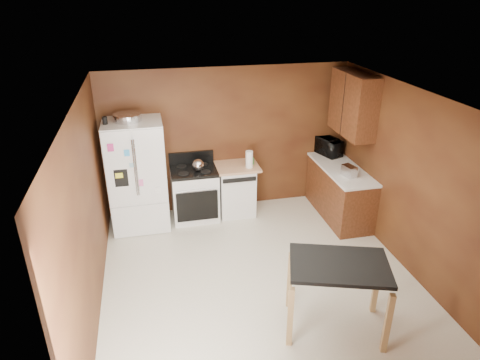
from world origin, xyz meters
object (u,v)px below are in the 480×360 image
object	(u,v)px
green_canister	(251,161)
kettle	(198,165)
roasting_pan	(127,117)
paper_towel	(249,159)
dishwasher	(236,189)
microwave	(329,147)
island	(338,275)
refrigerator	(137,176)
gas_range	(195,193)
pen_cup	(105,121)
toaster	(349,171)

from	to	relation	value
green_canister	kettle	bearing A→B (deg)	-172.87
roasting_pan	paper_towel	distance (m)	2.07
dishwasher	paper_towel	bearing A→B (deg)	-29.34
microwave	island	bearing A→B (deg)	140.47
roasting_pan	microwave	world-z (taller)	roasting_pan
refrigerator	gas_range	xyz separation A→B (m)	(0.91, 0.06, -0.44)
microwave	refrigerator	distance (m)	3.37
kettle	island	distance (m)	3.14
pen_cup	toaster	xyz separation A→B (m)	(3.68, -0.70, -0.87)
paper_towel	toaster	distance (m)	1.63
green_canister	gas_range	world-z (taller)	gas_range
microwave	gas_range	xyz separation A→B (m)	(-2.45, -0.15, -0.58)
roasting_pan	microwave	bearing A→B (deg)	2.47
paper_towel	island	distance (m)	2.91
pen_cup	roasting_pan	bearing A→B (deg)	19.56
gas_range	refrigerator	bearing A→B (deg)	-176.19
kettle	gas_range	distance (m)	0.55
roasting_pan	kettle	distance (m)	1.35
pen_cup	refrigerator	world-z (taller)	pen_cup
roasting_pan	green_canister	bearing A→B (deg)	1.16
paper_towel	refrigerator	size ratio (longest dim) A/B	0.16
kettle	toaster	distance (m)	2.44
green_canister	paper_towel	bearing A→B (deg)	-117.33
kettle	paper_towel	world-z (taller)	paper_towel
roasting_pan	refrigerator	bearing A→B (deg)	-47.58
toaster	island	xyz separation A→B (m)	(-1.14, -2.16, -0.23)
paper_towel	microwave	distance (m)	1.54
green_canister	dishwasher	size ratio (longest dim) A/B	0.12
kettle	paper_towel	size ratio (longest dim) A/B	0.70
dishwasher	island	size ratio (longest dim) A/B	0.70
toaster	refrigerator	distance (m)	3.39
roasting_pan	island	bearing A→B (deg)	-53.29
paper_towel	island	xyz separation A→B (m)	(0.32, -2.88, -0.28)
kettle	gas_range	size ratio (longest dim) A/B	0.18
toaster	gas_range	size ratio (longest dim) A/B	0.22
green_canister	refrigerator	bearing A→B (deg)	-176.96
kettle	island	world-z (taller)	kettle
paper_towel	dishwasher	world-z (taller)	paper_towel
island	roasting_pan	bearing A→B (deg)	126.71
pen_cup	toaster	distance (m)	3.85
pen_cup	kettle	xyz separation A→B (m)	(1.36, 0.04, -0.86)
roasting_pan	refrigerator	world-z (taller)	roasting_pan
roasting_pan	pen_cup	size ratio (longest dim) A/B	3.85
toaster	paper_towel	bearing A→B (deg)	138.62
kettle	dishwasher	world-z (taller)	kettle
roasting_pan	island	world-z (taller)	roasting_pan
kettle	paper_towel	distance (m)	0.86
kettle	green_canister	xyz separation A→B (m)	(0.93, 0.12, -0.06)
microwave	dishwasher	world-z (taller)	microwave
roasting_pan	refrigerator	distance (m)	0.96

